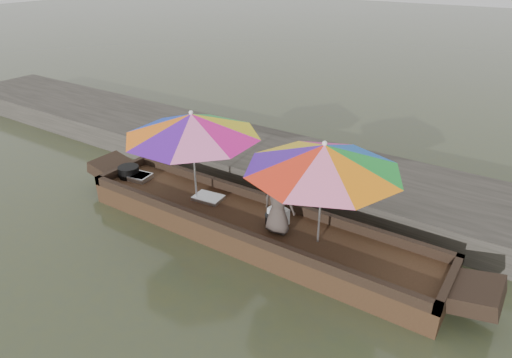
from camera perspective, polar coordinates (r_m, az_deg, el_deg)
The scene contains 11 objects.
water at distance 7.35m, azimuth -0.44°, elevation -7.29°, with size 80.00×80.00×0.00m, color #39402C.
dock at distance 8.89m, azimuth 7.56°, elevation 0.67°, with size 22.00×2.20×0.50m, color #2D2B26.
boat_hull at distance 7.25m, azimuth -0.44°, elevation -6.14°, with size 5.99×1.20×0.35m, color black.
cooking_pot at distance 8.75m, azimuth -15.62°, elevation 0.89°, with size 0.38×0.38×0.20m, color black.
tray_crayfish at distance 8.65m, azimuth -14.58°, elevation 0.31°, with size 0.48×0.33×0.09m, color silver.
tray_scallop at distance 7.72m, azimuth -5.98°, elevation -2.35°, with size 0.48×0.33×0.06m, color silver.
charcoal_grill at distance 7.02m, azimuth 2.36°, elevation -5.03°, with size 0.29×0.29×0.14m, color black.
supply_bag at distance 6.98m, azimuth 2.81°, elevation -4.62°, with size 0.28×0.22×0.26m, color silver.
vendor at distance 6.60m, azimuth 2.86°, elevation -2.89°, with size 0.49×0.32×1.00m, color #3F3530.
umbrella_bow at distance 7.43m, azimuth -7.77°, elevation 2.76°, with size 2.20×2.20×1.55m, color #E5148B, non-canonical shape.
umbrella_stern at distance 6.29m, azimuth 8.13°, elevation -1.88°, with size 2.16×2.16×1.55m, color green, non-canonical shape.
Camera 1 is at (3.45, -5.05, 4.07)m, focal length 32.00 mm.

